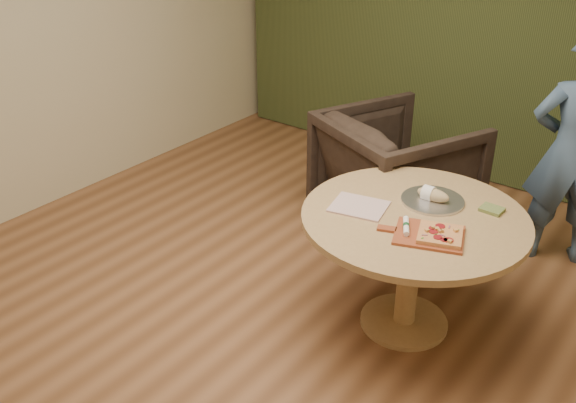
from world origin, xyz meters
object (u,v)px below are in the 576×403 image
Objects in this scene: pedestal_table at (413,237)px; bread_roll at (432,194)px; serving_tray at (432,200)px; person_standing at (573,152)px; flatbread_pizza at (440,234)px; armchair at (397,167)px; cutlery_roll at (406,226)px; pizza_paddle at (427,235)px.

pedestal_table is 0.27m from bread_roll.
person_standing is (0.45, 1.11, 0.03)m from serving_tray.
armchair is at bearing 126.75° from flatbread_pizza.
bread_roll is at bearing 122.25° from flatbread_pizza.
serving_tray is (-0.21, 0.35, -0.02)m from flatbread_pizza.
flatbread_pizza reaches higher than cutlery_roll.
cutlery_roll is 1.39m from armchair.
serving_tray is (-0.03, 0.38, -0.02)m from cutlery_roll.
armchair reaches higher than cutlery_roll.
person_standing is (0.46, 1.31, 0.18)m from pedestal_table.
pizza_paddle is 0.07m from flatbread_pizza.
serving_tray is at bearing 66.13° from cutlery_roll.
pedestal_table is 3.51× the size of serving_tray.
pedestal_table is 2.63× the size of pizza_paddle.
armchair is (-0.68, 1.18, -0.29)m from cutlery_roll.
bread_roll is 0.20× the size of armchair.
flatbread_pizza is (0.06, 0.01, 0.02)m from pizza_paddle.
person_standing is (1.10, 0.31, 0.30)m from armchair.
pedestal_table is 6.47× the size of bread_roll.
pedestal_table is 6.78× the size of cutlery_roll.
cutlery_roll is at bearing 48.29° from person_standing.
pedestal_table is 1.28× the size of armchair.
pizza_paddle is at bearing -167.93° from flatbread_pizza.
armchair is (-0.79, 1.16, -0.27)m from pizza_paddle.
cutlery_roll is 0.12× the size of person_standing.
serving_tray is at bearing 41.72° from person_standing.
person_standing is at bearing 45.31° from cutlery_roll.
pedestal_table is at bearing 44.59° from person_standing.
pizza_paddle is (0.15, -0.17, 0.15)m from pedestal_table.
person_standing is (0.42, 1.49, 0.01)m from cutlery_roll.
flatbread_pizza is at bearing -8.40° from pizza_paddle.
serving_tray is at bearing 152.58° from armchair.
pedestal_table is 1.40m from person_standing.
pizza_paddle is 0.30× the size of person_standing.
bread_roll is (-0.16, 0.36, 0.04)m from pizza_paddle.
pizza_paddle is at bearing 147.94° from armchair.
person_standing reaches higher than flatbread_pizza.
pedestal_table is 0.25m from cutlery_roll.
armchair is at bearing -10.32° from person_standing.
serving_tray reaches higher than pizza_paddle.
cutlery_roll reaches higher than serving_tray.
person_standing reaches higher than pizza_paddle.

